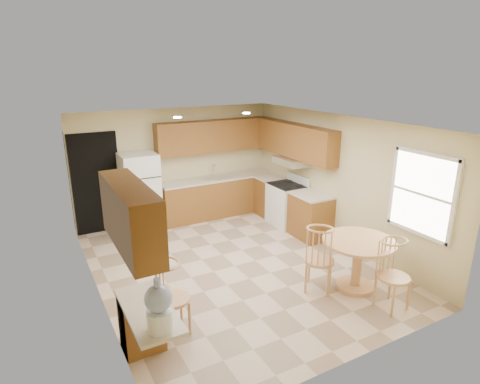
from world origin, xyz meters
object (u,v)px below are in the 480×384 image
stove (287,204)px  refrigerator (140,193)px  chair_table_a (324,255)px  water_crock (159,307)px  dining_table (358,257)px  chair_table_b (400,272)px  chair_desk (175,294)px

stove → refrigerator: bearing=157.0°
chair_table_a → water_crock: (-2.77, -0.72, 0.40)m
stove → dining_table: size_ratio=0.99×
dining_table → water_crock: 3.41m
stove → chair_table_b: size_ratio=1.06×
chair_table_b → water_crock: (-3.37, 0.18, 0.41)m
chair_desk → water_crock: 1.03m
chair_table_a → refrigerator: bearing=161.2°
chair_table_b → water_crock: water_crock is taller
chair_table_a → water_crock: size_ratio=1.79×
stove → chair_table_b: (-0.55, -3.48, 0.16)m
dining_table → refrigerator: bearing=119.9°
refrigerator → dining_table: (2.27, -3.95, -0.29)m
dining_table → chair_desk: 2.88m
refrigerator → stove: 3.14m
chair_table_a → chair_desk: 2.32m
chair_table_a → chair_desk: size_ratio=1.05×
dining_table → chair_desk: size_ratio=1.10×
refrigerator → chair_table_a: 4.17m
refrigerator → water_crock: bearing=-103.1°
refrigerator → dining_table: size_ratio=1.50×
refrigerator → dining_table: refrigerator is taller
chair_desk → chair_table_a: bearing=87.9°
stove → chair_desk: bearing=-144.5°
stove → chair_table_a: 2.83m
refrigerator → chair_desk: size_ratio=1.66×
chair_table_b → chair_desk: chair_table_b is taller
chair_desk → stove: bearing=125.9°
dining_table → chair_table_b: (0.05, -0.75, 0.09)m
refrigerator → chair_table_b: refrigerator is taller
dining_table → chair_table_b: bearing=-86.2°
refrigerator → dining_table: bearing=-60.1°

